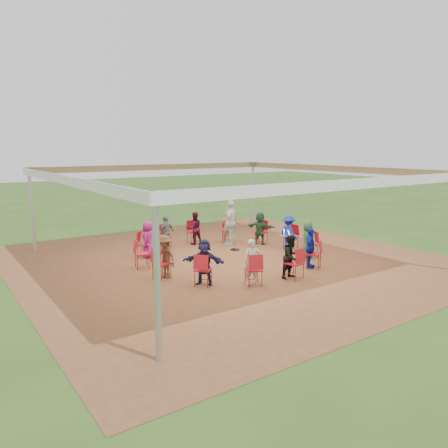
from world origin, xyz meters
TOP-DOWN VIEW (x-y plane):
  - ground at (0.00, 0.00)m, footprint 80.00×80.00m
  - dirt_patch at (0.00, 0.00)m, footprint 13.00×13.00m
  - tent at (0.00, 0.00)m, footprint 10.33×10.33m
  - chair_0 at (2.84, -0.01)m, footprint 0.44×0.42m
  - chair_1 at (2.52, 1.31)m, footprint 0.58×0.58m
  - chair_2 at (1.62, 2.33)m, footprint 0.60×0.60m
  - chair_3 at (0.35, 2.82)m, footprint 0.47×0.49m
  - chair_4 at (-1.00, 2.66)m, footprint 0.55×0.56m
  - chair_5 at (-2.12, 1.89)m, footprint 0.61×0.61m
  - chair_6 at (-2.75, 0.69)m, footprint 0.53×0.51m
  - chair_7 at (-2.76, -0.67)m, footprint 0.53×0.51m
  - chair_8 at (-2.13, -1.87)m, footprint 0.61×0.61m
  - chair_9 at (-1.02, -2.65)m, footprint 0.55×0.56m
  - chair_10 at (0.33, -2.82)m, footprint 0.47×0.49m
  - chair_11 at (1.60, -2.34)m, footprint 0.60×0.60m
  - chair_12 at (2.51, -1.33)m, footprint 0.59×0.58m
  - person_seated_0 at (2.72, -0.01)m, footprint 0.40×0.81m
  - person_seated_1 at (2.41, 1.25)m, footprint 0.92×1.23m
  - person_seated_2 at (1.55, 2.23)m, footprint 0.55×0.51m
  - person_seated_3 at (0.34, 2.70)m, footprint 0.65×0.42m
  - person_seated_4 at (-0.95, 2.55)m, footprint 0.82×0.61m
  - person_seated_5 at (-2.03, 1.81)m, footprint 0.66×0.68m
  - person_seated_6 at (-2.64, -0.64)m, footprint 0.58×0.88m
  - person_seated_7 at (-2.04, -1.79)m, footprint 1.09×1.16m
  - person_seated_8 at (-0.98, -2.54)m, footprint 0.53×0.44m
  - person_seated_9 at (0.32, -2.70)m, footprint 0.64×0.42m
  - person_seated_10 at (1.54, -2.24)m, footprint 0.82×0.72m
  - person_seated_11 at (2.40, -1.27)m, footprint 0.59×0.70m
  - standing_person at (1.45, 1.84)m, footprint 1.11×1.00m
  - cable_coil at (1.04, 0.99)m, footprint 0.33×0.33m
  - laptop at (2.56, -0.01)m, footprint 0.28×0.35m

SIDE VIEW (x-z plane):
  - ground at x=0.00m, z-range 0.00..0.00m
  - dirt_patch at x=0.00m, z-range 0.01..0.01m
  - cable_coil at x=1.04m, z-range 0.01..0.04m
  - chair_0 at x=2.84m, z-range 0.00..0.90m
  - chair_1 at x=2.52m, z-range 0.00..0.90m
  - chair_2 at x=1.62m, z-range 0.00..0.90m
  - chair_3 at x=0.35m, z-range 0.00..0.90m
  - chair_4 at x=-1.00m, z-range 0.00..0.90m
  - chair_5 at x=-2.12m, z-range 0.00..0.90m
  - chair_6 at x=-2.75m, z-range 0.00..0.90m
  - chair_7 at x=-2.76m, z-range 0.00..0.90m
  - chair_8 at x=-2.13m, z-range 0.00..0.90m
  - chair_9 at x=-1.02m, z-range 0.00..0.90m
  - chair_10 at x=0.33m, z-range 0.00..0.90m
  - chair_11 at x=1.60m, z-range 0.00..0.90m
  - chair_12 at x=2.51m, z-range 0.00..0.90m
  - laptop at x=2.56m, z-range 0.48..0.72m
  - person_seated_0 at x=2.72m, z-range 0.01..1.26m
  - person_seated_1 at x=2.41m, z-range 0.01..1.26m
  - person_seated_2 at x=1.55m, z-range 0.01..1.26m
  - person_seated_3 at x=0.34m, z-range 0.01..1.26m
  - person_seated_4 at x=-0.95m, z-range 0.01..1.26m
  - person_seated_5 at x=-2.03m, z-range 0.01..1.26m
  - person_seated_6 at x=-2.64m, z-range 0.01..1.26m
  - person_seated_7 at x=-2.04m, z-range 0.01..1.26m
  - person_seated_8 at x=-0.98m, z-range 0.01..1.26m
  - person_seated_9 at x=0.32m, z-range 0.01..1.26m
  - person_seated_10 at x=1.54m, z-range 0.01..1.26m
  - person_seated_11 at x=2.40m, z-range 0.01..1.26m
  - standing_person at x=1.45m, z-range 0.01..1.72m
  - tent at x=0.00m, z-range 0.87..3.87m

